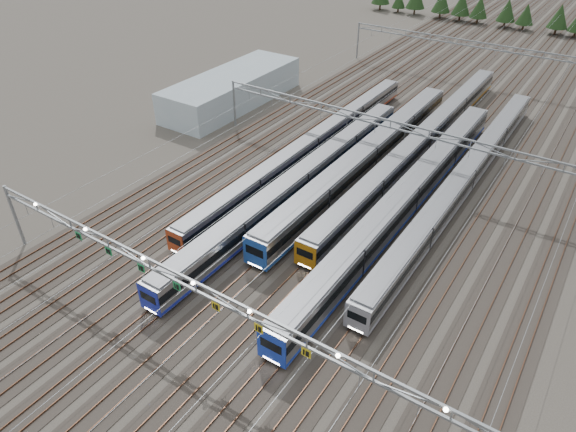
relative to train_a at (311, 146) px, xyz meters
The scene contains 13 objects.
ground 39.12m from the train_a, 73.27° to the right, with size 400.00×400.00×0.00m, color #47423A.
track_bed 63.59m from the train_a, 79.81° to the left, with size 54.00×260.00×5.42m.
train_a is the anchor object (origin of this frame).
train_b 11.27m from the train_a, 66.46° to the right, with size 2.81×54.44×3.66m.
train_c 9.03m from the train_a, ahead, with size 3.16×53.82×4.13m.
train_d 17.01m from the train_a, 37.48° to the left, with size 2.79×67.39×3.64m.
train_e 19.07m from the train_a, 19.24° to the right, with size 3.07×59.47×4.00m.
train_f 22.70m from the train_a, ahead, with size 2.70×63.21×3.51m.
gantry_near 39.51m from the train_a, 73.38° to the right, with size 56.36×0.61×8.08m.
gantry_mid 12.38m from the train_a, 12.93° to the left, with size 56.36×0.36×8.00m.
gantry_far 49.10m from the train_a, 76.70° to the left, with size 56.36×0.36×8.00m.
west_shed 25.52m from the train_a, 156.35° to the left, with size 10.00×30.00×5.55m, color #A2B8C1.
treeline 94.56m from the train_a, 85.63° to the left, with size 87.50×5.60×7.02m.
Camera 1 is at (24.73, -22.84, 37.10)m, focal length 32.00 mm.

